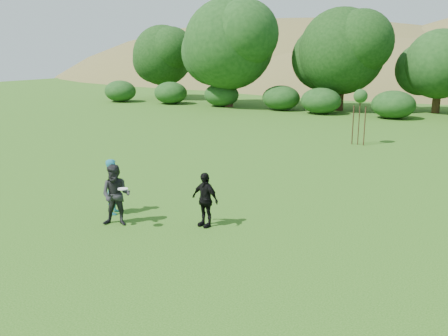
# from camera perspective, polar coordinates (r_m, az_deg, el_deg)

# --- Properties ---
(ground) EXTENTS (120.00, 120.00, 0.00)m
(ground) POSITION_cam_1_polar(r_m,az_deg,el_deg) (13.79, -6.16, -6.98)
(ground) COLOR #19470C
(ground) RESTS_ON ground
(player_teal) EXTENTS (0.63, 0.72, 1.66)m
(player_teal) POSITION_cam_1_polar(r_m,az_deg,el_deg) (15.12, -12.50, -2.08)
(player_teal) COLOR #185B6C
(player_teal) RESTS_ON ground
(player_grey) EXTENTS (1.03, 0.93, 1.72)m
(player_grey) POSITION_cam_1_polar(r_m,az_deg,el_deg) (14.10, -12.24, -3.06)
(player_grey) COLOR #242326
(player_grey) RESTS_ON ground
(player_black) EXTENTS (0.95, 0.53, 1.53)m
(player_black) POSITION_cam_1_polar(r_m,az_deg,el_deg) (13.74, -2.21, -3.62)
(player_black) COLOR black
(player_black) RESTS_ON ground
(frisbee) EXTENTS (0.27, 0.27, 0.04)m
(frisbee) POSITION_cam_1_polar(r_m,az_deg,el_deg) (13.55, -11.49, -2.35)
(frisbee) COLOR white
(frisbee) RESTS_ON ground
(sapling) EXTENTS (0.70, 0.70, 2.85)m
(sapling) POSITION_cam_1_polar(r_m,az_deg,el_deg) (26.31, 15.33, 7.77)
(sapling) COLOR #362215
(sapling) RESTS_ON ground
(hillside) EXTENTS (150.00, 72.00, 52.00)m
(hillside) POSITION_cam_1_polar(r_m,az_deg,el_deg) (81.10, 22.89, 0.40)
(hillside) COLOR olive
(hillside) RESTS_ON ground
(tree_row) EXTENTS (53.92, 10.38, 9.62)m
(tree_row) POSITION_cam_1_polar(r_m,az_deg,el_deg) (39.41, 23.56, 12.44)
(tree_row) COLOR #3A2616
(tree_row) RESTS_ON ground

